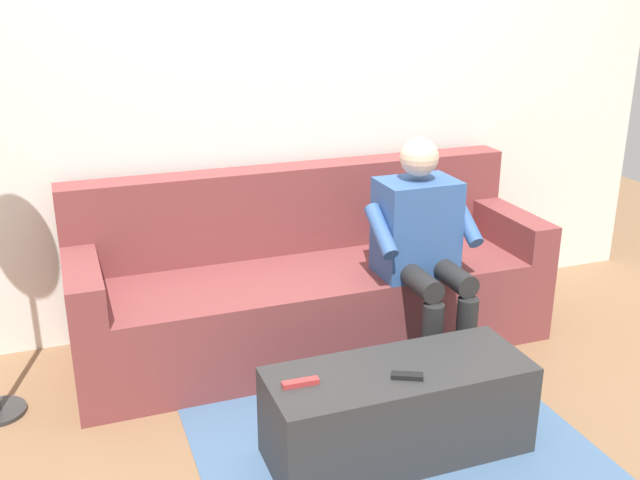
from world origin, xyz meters
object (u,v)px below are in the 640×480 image
object	(u,v)px
coffee_table	(398,411)
remote_black	(407,376)
remote_red	(300,383)
person_solo_seated	(422,240)
couch	(311,285)

from	to	relation	value
coffee_table	remote_black	xyz separation A→B (m)	(0.01, 0.08, 0.20)
remote_red	person_solo_seated	bearing A→B (deg)	39.92
coffee_table	remote_black	bearing A→B (deg)	85.58
person_solo_seated	remote_black	size ratio (longest dim) A/B	9.21
person_solo_seated	remote_red	world-z (taller)	person_solo_seated
coffee_table	remote_black	world-z (taller)	remote_black
couch	remote_red	size ratio (longest dim) A/B	16.98
coffee_table	remote_red	distance (m)	0.46
person_solo_seated	remote_black	world-z (taller)	person_solo_seated
coffee_table	person_solo_seated	distance (m)	0.93
coffee_table	remote_red	world-z (taller)	remote_red
person_solo_seated	remote_red	size ratio (longest dim) A/B	7.93
couch	coffee_table	size ratio (longest dim) A/B	2.28
person_solo_seated	remote_black	xyz separation A→B (m)	(0.45, 0.76, -0.24)
remote_red	remote_black	bearing A→B (deg)	-11.16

